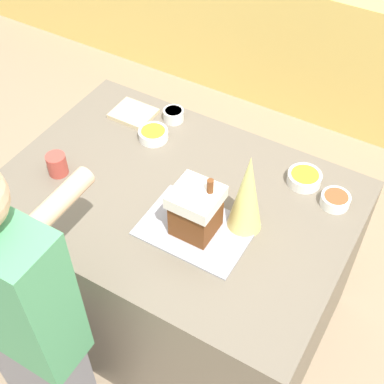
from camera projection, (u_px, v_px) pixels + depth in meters
ground_plane at (178, 309)px, 2.80m from camera, size 12.00×12.00×0.00m
back_cabinet_block at (334, 46)px, 3.69m from camera, size 6.00×0.60×0.93m
kitchen_island at (177, 259)px, 2.48m from camera, size 1.42×1.00×0.89m
baking_tray at (196, 229)px, 2.02m from camera, size 0.41×0.29×0.01m
gingerbread_house at (196, 210)px, 1.94m from camera, size 0.17×0.17×0.26m
decorative_tree at (247, 193)px, 1.91m from camera, size 0.13×0.13×0.36m
candy_bowl_near_tray_right at (335, 200)px, 2.10m from camera, size 0.12×0.12×0.05m
candy_bowl_front_corner at (174, 115)px, 2.45m from camera, size 0.09×0.09×0.05m
candy_bowl_far_left at (153, 134)px, 2.37m from camera, size 0.13×0.13×0.04m
candy_bowl_beside_tree at (304, 178)px, 2.18m from camera, size 0.14×0.14×0.05m
cookbook at (133, 114)px, 2.49m from camera, size 0.19×0.16×0.02m
mug at (57, 164)px, 2.20m from camera, size 0.08×0.08×0.09m
person at (28, 329)px, 1.82m from camera, size 0.42×0.52×1.59m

